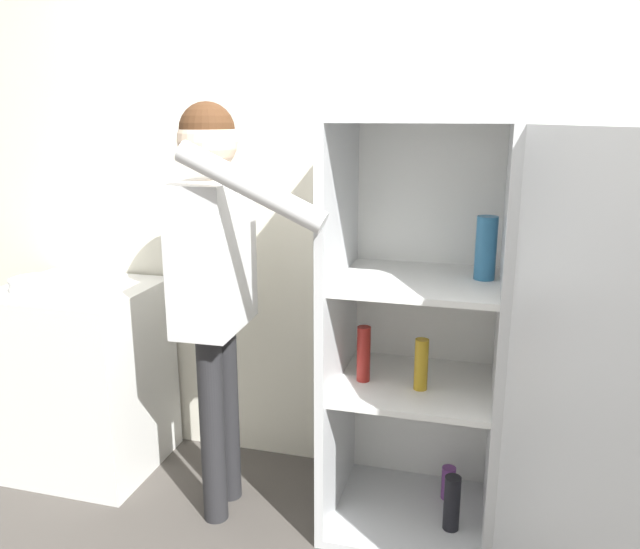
% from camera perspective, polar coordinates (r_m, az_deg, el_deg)
% --- Properties ---
extents(wall_back, '(7.00, 0.06, 2.55)m').
position_cam_1_polar(wall_back, '(2.75, 3.70, 6.75)').
color(wall_back, silver).
rests_on(wall_back, ground_plane).
extents(refrigerator, '(1.01, 1.20, 1.65)m').
position_cam_1_polar(refrigerator, '(2.38, 11.55, -6.09)').
color(refrigerator, silver).
rests_on(refrigerator, ground_plane).
extents(person, '(0.64, 0.52, 1.69)m').
position_cam_1_polar(person, '(2.46, -9.58, 1.33)').
color(person, '#262628').
rests_on(person, ground_plane).
extents(counter, '(0.67, 0.59, 0.88)m').
position_cam_1_polar(counter, '(3.17, -20.80, -8.81)').
color(counter, white).
rests_on(counter, ground_plane).
extents(bowl, '(0.21, 0.21, 0.06)m').
position_cam_1_polar(bowl, '(3.04, -24.66, -0.82)').
color(bowl, white).
rests_on(bowl, counter).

